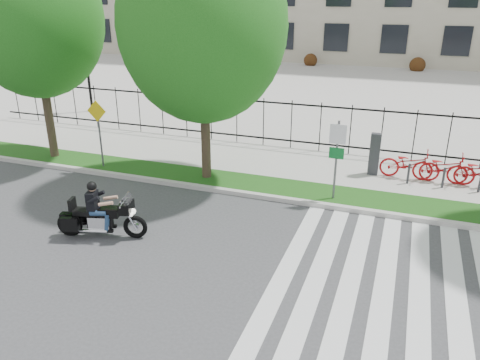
% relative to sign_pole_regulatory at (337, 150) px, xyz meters
% --- Properties ---
extents(ground, '(120.00, 120.00, 0.00)m').
position_rel_sign_pole_regulatory_xyz_m(ground, '(-2.57, -4.58, -1.74)').
color(ground, '#3C3C3F').
rests_on(ground, ground).
extents(curb, '(60.00, 0.20, 0.15)m').
position_rel_sign_pole_regulatory_xyz_m(curb, '(-2.57, -0.48, -1.66)').
color(curb, '#B8B4AD').
rests_on(curb, ground).
extents(grass_verge, '(60.00, 1.50, 0.15)m').
position_rel_sign_pole_regulatory_xyz_m(grass_verge, '(-2.57, 0.37, -1.66)').
color(grass_verge, '#1A4912').
rests_on(grass_verge, ground).
extents(sidewalk, '(60.00, 3.50, 0.15)m').
position_rel_sign_pole_regulatory_xyz_m(sidewalk, '(-2.57, 2.87, -1.66)').
color(sidewalk, '#AFABA4').
rests_on(sidewalk, ground).
extents(plaza, '(80.00, 34.00, 0.10)m').
position_rel_sign_pole_regulatory_xyz_m(plaza, '(-2.57, 20.42, -1.69)').
color(plaza, '#AFABA4').
rests_on(plaza, ground).
extents(crosswalk_stripes, '(5.70, 8.00, 0.01)m').
position_rel_sign_pole_regulatory_xyz_m(crosswalk_stripes, '(2.25, -4.58, -1.73)').
color(crosswalk_stripes, silver).
rests_on(crosswalk_stripes, ground).
extents(iron_fence, '(30.00, 0.06, 2.00)m').
position_rel_sign_pole_regulatory_xyz_m(iron_fence, '(-2.57, 4.62, -0.59)').
color(iron_fence, black).
rests_on(iron_fence, sidewalk).
extents(lamp_post_left, '(1.06, 0.70, 4.25)m').
position_rel_sign_pole_regulatory_xyz_m(lamp_post_left, '(-14.57, 7.42, 1.47)').
color(lamp_post_left, black).
rests_on(lamp_post_left, ground).
extents(street_tree_0, '(4.95, 4.95, 8.03)m').
position_rel_sign_pole_regulatory_xyz_m(street_tree_0, '(-11.14, 0.37, 3.59)').
color(street_tree_0, '#33281B').
rests_on(street_tree_0, grass_verge).
extents(street_tree_1, '(5.37, 5.37, 8.17)m').
position_rel_sign_pole_regulatory_xyz_m(street_tree_1, '(-4.52, 0.37, 3.49)').
color(street_tree_1, '#33281B').
rests_on(street_tree_1, grass_verge).
extents(sign_pole_regulatory, '(0.50, 0.09, 2.50)m').
position_rel_sign_pole_regulatory_xyz_m(sign_pole_regulatory, '(0.00, 0.00, 0.00)').
color(sign_pole_regulatory, '#59595B').
rests_on(sign_pole_regulatory, grass_verge).
extents(sign_pole_warning, '(0.78, 0.09, 2.49)m').
position_rel_sign_pole_regulatory_xyz_m(sign_pole_warning, '(-8.59, 0.00, 0.00)').
color(sign_pole_warning, '#59595B').
rests_on(sign_pole_warning, grass_verge).
extents(motorcycle_rider, '(2.44, 1.10, 1.93)m').
position_rel_sign_pole_regulatory_xyz_m(motorcycle_rider, '(-5.51, -4.39, -1.10)').
color(motorcycle_rider, black).
rests_on(motorcycle_rider, ground).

